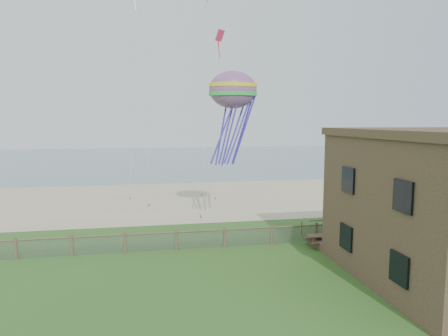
{
  "coord_description": "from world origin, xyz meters",
  "views": [
    {
      "loc": [
        -4.4,
        -17.57,
        7.78
      ],
      "look_at": [
        0.32,
        8.0,
        4.7
      ],
      "focal_mm": 32.0,
      "sensor_mm": 36.0,
      "label": 1
    }
  ],
  "objects": [
    {
      "name": "ground",
      "position": [
        0.0,
        0.0,
        0.0
      ],
      "size": [
        160.0,
        160.0,
        0.0
      ],
      "primitive_type": "plane",
      "color": "#345A1F",
      "rests_on": "ground"
    },
    {
      "name": "picnic_table",
      "position": [
        5.93,
        4.97,
        0.38
      ],
      "size": [
        1.81,
        1.38,
        0.75
      ],
      "primitive_type": null,
      "rotation": [
        0.0,
        0.0,
        -0.02
      ],
      "color": "brown",
      "rests_on": "ground"
    },
    {
      "name": "octopus_kite",
      "position": [
        1.47,
        10.73,
        8.13
      ],
      "size": [
        4.15,
        3.56,
        7.21
      ],
      "primitive_type": null,
      "rotation": [
        0.0,
        0.0,
        -0.36
      ],
      "color": "orange"
    },
    {
      "name": "chainlink_fence",
      "position": [
        0.0,
        6.0,
        0.55
      ],
      "size": [
        36.2,
        0.2,
        1.25
      ],
      "primitive_type": null,
      "color": "brown",
      "rests_on": "ground"
    },
    {
      "name": "motel_deck",
      "position": [
        13.0,
        5.0,
        0.25
      ],
      "size": [
        15.0,
        2.0,
        0.5
      ],
      "primitive_type": "cube",
      "color": "brown",
      "rests_on": "ground"
    },
    {
      "name": "kite_red",
      "position": [
        1.64,
        17.14,
        14.57
      ],
      "size": [
        1.68,
        1.74,
        2.04
      ],
      "primitive_type": null,
      "rotation": [
        0.44,
        0.0,
        0.69
      ],
      "color": "#DE2758"
    },
    {
      "name": "sand_beach",
      "position": [
        0.0,
        22.0,
        0.0
      ],
      "size": [
        72.0,
        20.0,
        0.02
      ],
      "primitive_type": "cube",
      "color": "tan",
      "rests_on": "ground"
    },
    {
      "name": "ocean",
      "position": [
        0.0,
        66.0,
        0.0
      ],
      "size": [
        160.0,
        68.0,
        0.02
      ],
      "primitive_type": "cube",
      "color": "slate",
      "rests_on": "ground"
    }
  ]
}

